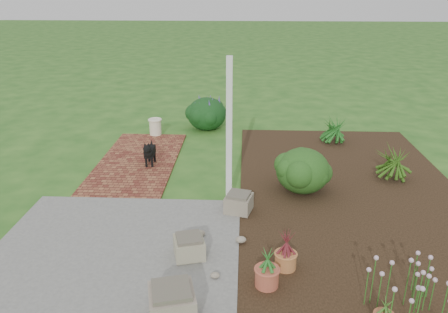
{
  "coord_description": "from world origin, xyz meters",
  "views": [
    {
      "loc": [
        0.55,
        -6.75,
        3.54
      ],
      "look_at": [
        0.2,
        0.4,
        0.7
      ],
      "focal_mm": 35.0,
      "sensor_mm": 36.0,
      "label": 1
    }
  ],
  "objects_px": {
    "stone_trough_near": "(172,304)",
    "evergreen_shrub": "(303,170)",
    "black_dog": "(149,151)",
    "cream_ceramic_urn": "(155,127)"
  },
  "relations": [
    {
      "from": "stone_trough_near",
      "to": "evergreen_shrub",
      "type": "xyz_separation_m",
      "value": [
        1.84,
        3.36,
        0.23
      ]
    },
    {
      "from": "black_dog",
      "to": "evergreen_shrub",
      "type": "xyz_separation_m",
      "value": [
        3.0,
        -1.01,
        0.1
      ]
    },
    {
      "from": "black_dog",
      "to": "cream_ceramic_urn",
      "type": "xyz_separation_m",
      "value": [
        -0.27,
        1.97,
        -0.11
      ]
    },
    {
      "from": "stone_trough_near",
      "to": "evergreen_shrub",
      "type": "distance_m",
      "value": 3.84
    },
    {
      "from": "black_dog",
      "to": "evergreen_shrub",
      "type": "height_order",
      "value": "evergreen_shrub"
    },
    {
      "from": "black_dog",
      "to": "evergreen_shrub",
      "type": "distance_m",
      "value": 3.17
    },
    {
      "from": "cream_ceramic_urn",
      "to": "evergreen_shrub",
      "type": "relative_size",
      "value": 0.41
    },
    {
      "from": "stone_trough_near",
      "to": "black_dog",
      "type": "bearing_deg",
      "value": 104.87
    },
    {
      "from": "black_dog",
      "to": "cream_ceramic_urn",
      "type": "height_order",
      "value": "black_dog"
    },
    {
      "from": "black_dog",
      "to": "stone_trough_near",
      "type": "bearing_deg",
      "value": -75.94
    }
  ]
}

